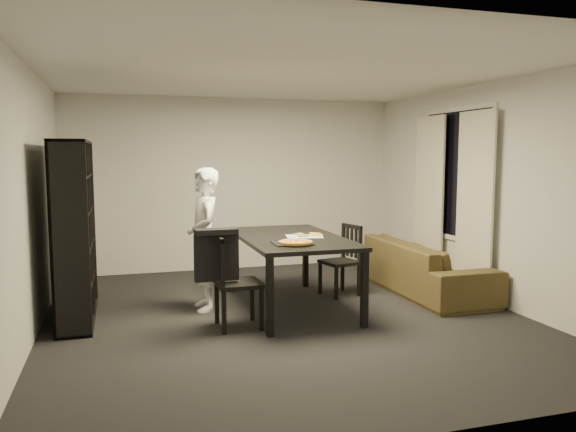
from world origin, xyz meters
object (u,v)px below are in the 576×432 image
object	(u,v)px
baking_tray	(293,243)
sofa	(423,266)
bookshelf	(75,231)
dining_table	(291,243)
chair_left	(229,276)
person	(204,239)
chair_right	(345,255)
pepperoni_pizza	(296,242)

from	to	relation	value
baking_tray	sofa	xyz separation A→B (m)	(1.99, 0.77, -0.51)
sofa	bookshelf	bearing A→B (deg)	89.74
dining_table	chair_left	world-z (taller)	chair_left
bookshelf	dining_table	xyz separation A→B (m)	(2.32, -0.26, -0.20)
bookshelf	sofa	size ratio (longest dim) A/B	0.85
bookshelf	baking_tray	xyz separation A→B (m)	(2.18, -0.79, -0.12)
bookshelf	person	world-z (taller)	bookshelf
bookshelf	chair_right	size ratio (longest dim) A/B	2.17
chair_left	person	xyz separation A→B (m)	(-0.14, 0.76, 0.26)
bookshelf	dining_table	bearing A→B (deg)	-6.52
chair_left	dining_table	bearing A→B (deg)	-56.73
chair_left	chair_right	distance (m)	1.91
dining_table	chair_right	world-z (taller)	chair_right
chair_left	pepperoni_pizza	bearing A→B (deg)	-93.26
bookshelf	baking_tray	world-z (taller)	bookshelf
chair_right	pepperoni_pizza	distance (m)	1.42
bookshelf	pepperoni_pizza	distance (m)	2.35
chair_right	baking_tray	xyz separation A→B (m)	(-0.98, -0.93, 0.33)
bookshelf	chair_left	world-z (taller)	bookshelf
dining_table	chair_left	size ratio (longest dim) A/B	2.09
chair_left	person	bearing A→B (deg)	9.20
dining_table	pepperoni_pizza	world-z (taller)	pepperoni_pizza
bookshelf	sofa	distance (m)	4.22
chair_right	sofa	bearing A→B (deg)	67.25
bookshelf	chair_left	xyz separation A→B (m)	(1.50, -0.82, -0.41)
chair_left	baking_tray	bearing A→B (deg)	-88.38
chair_right	person	size ratio (longest dim) A/B	0.55
dining_table	sofa	world-z (taller)	dining_table
bookshelf	dining_table	size ratio (longest dim) A/B	0.96
pepperoni_pizza	sofa	xyz separation A→B (m)	(1.98, 0.83, -0.53)
dining_table	chair_left	xyz separation A→B (m)	(-0.81, -0.56, -0.21)
pepperoni_pizza	sofa	distance (m)	2.21
dining_table	baking_tray	size ratio (longest dim) A/B	4.96
dining_table	baking_tray	bearing A→B (deg)	-104.76
chair_left	person	distance (m)	0.82
dining_table	person	xyz separation A→B (m)	(-0.95, 0.21, 0.05)
chair_left	bookshelf	bearing A→B (deg)	60.30
dining_table	person	distance (m)	0.98
bookshelf	baking_tray	distance (m)	2.32
bookshelf	person	size ratio (longest dim) A/B	1.18
chair_left	baking_tray	distance (m)	0.74
baking_tray	chair_right	bearing A→B (deg)	43.42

